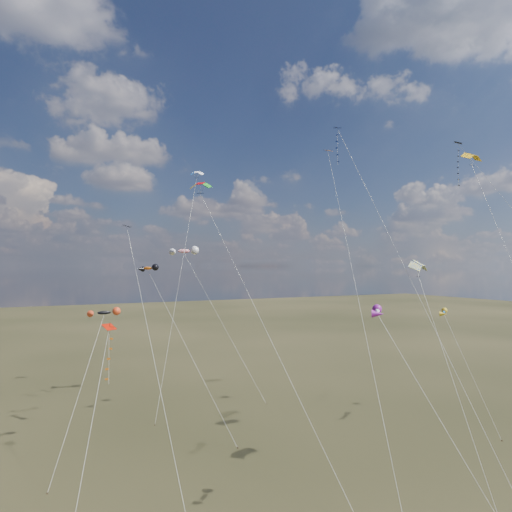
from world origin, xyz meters
name	(u,v)px	position (x,y,z in m)	size (l,w,h in m)	color
diamond_black_high	(471,178)	(28.19, 13.62, 29.13)	(9.50, 22.16, 34.05)	black
diamond_navy_tall	(347,164)	(10.86, 16.26, 29.66)	(3.44, 25.88, 34.64)	#091549
diamond_black_mid	(141,293)	(-12.41, 17.37, 15.38)	(1.76, 17.34, 22.21)	black
diamond_red_low	(108,360)	(-16.17, 11.65, 10.50)	(4.13, 7.97, 13.30)	#B71404
diamond_orange_center	(344,227)	(7.93, 13.13, 22.05)	(12.62, 26.22, 32.67)	#C96E16
parafoil_yellow	(472,155)	(20.80, 7.55, 29.84)	(10.74, 19.30, 30.63)	#EEAE0F
parafoil_blue_white	(196,174)	(0.94, 40.53, 32.07)	(11.23, 16.26, 32.90)	blue
parafoil_striped	(418,263)	(10.13, 4.93, 18.16)	(5.43, 12.36, 18.91)	yellow
parafoil_tricolor	(201,186)	(-7.09, 15.49, 25.63)	(5.58, 20.90, 26.37)	yellow
novelty_black_orange	(104,313)	(-14.89, 23.13, 13.08)	(6.96, 9.94, 13.60)	black
novelty_orange_black	(148,269)	(-9.65, 26.27, 17.57)	(7.58, 12.18, 18.14)	orange
novelty_white_purple	(378,313)	(1.46, 0.49, 14.46)	(3.22, 11.81, 14.96)	white
novelty_redwhite_stripe	(184,251)	(-1.96, 37.34, 20.05)	(9.78, 11.34, 20.79)	red
novelty_blue_yellow	(444,313)	(21.59, 12.15, 12.47)	(2.42, 8.18, 12.94)	#125EAC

